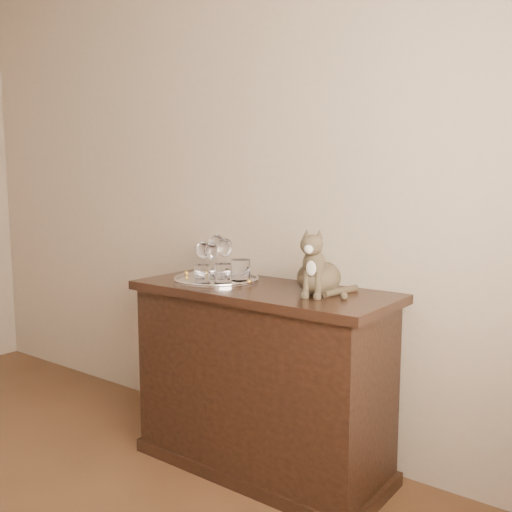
{
  "coord_description": "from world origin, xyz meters",
  "views": [
    {
      "loc": [
        2.07,
        -0.07,
        1.33
      ],
      "look_at": [
        0.56,
        1.95,
        0.99
      ],
      "focal_mm": 40.0,
      "sensor_mm": 36.0,
      "label": 1
    }
  ],
  "objects_px": {
    "wine_glass_c": "(203,259)",
    "wine_glass_d": "(211,261)",
    "tumbler_b": "(202,274)",
    "wine_glass_b": "(225,258)",
    "tumbler_c": "(241,270)",
    "sideboard": "(262,379)",
    "tray": "(216,280)",
    "wine_glass_a": "(217,255)",
    "tumbler_a": "(223,274)",
    "cat": "(319,261)"
  },
  "relations": [
    {
      "from": "wine_glass_c",
      "to": "wine_glass_d",
      "type": "distance_m",
      "value": 0.05
    },
    {
      "from": "wine_glass_c",
      "to": "tumbler_b",
      "type": "height_order",
      "value": "wine_glass_c"
    },
    {
      "from": "wine_glass_b",
      "to": "tumbler_c",
      "type": "height_order",
      "value": "wine_glass_b"
    },
    {
      "from": "wine_glass_b",
      "to": "wine_glass_c",
      "type": "height_order",
      "value": "wine_glass_b"
    },
    {
      "from": "tumbler_b",
      "to": "tumbler_c",
      "type": "distance_m",
      "value": 0.18
    },
    {
      "from": "wine_glass_c",
      "to": "tumbler_b",
      "type": "xyz_separation_m",
      "value": [
        0.1,
        -0.11,
        -0.05
      ]
    },
    {
      "from": "sideboard",
      "to": "tumbler_c",
      "type": "xyz_separation_m",
      "value": [
        -0.15,
        0.04,
        0.48
      ]
    },
    {
      "from": "wine_glass_b",
      "to": "tumbler_b",
      "type": "bearing_deg",
      "value": -84.92
    },
    {
      "from": "tray",
      "to": "wine_glass_d",
      "type": "relative_size",
      "value": 2.33
    },
    {
      "from": "wine_glass_a",
      "to": "tumbler_c",
      "type": "distance_m",
      "value": 0.2
    },
    {
      "from": "wine_glass_b",
      "to": "wine_glass_a",
      "type": "bearing_deg",
      "value": 164.82
    },
    {
      "from": "wine_glass_a",
      "to": "wine_glass_b",
      "type": "xyz_separation_m",
      "value": [
        0.07,
        -0.02,
        -0.01
      ]
    },
    {
      "from": "tray",
      "to": "wine_glass_c",
      "type": "relative_size",
      "value": 2.27
    },
    {
      "from": "tray",
      "to": "wine_glass_b",
      "type": "relative_size",
      "value": 2.12
    },
    {
      "from": "wine_glass_a",
      "to": "tumbler_c",
      "type": "xyz_separation_m",
      "value": [
        0.19,
        -0.04,
        -0.05
      ]
    },
    {
      "from": "wine_glass_a",
      "to": "wine_glass_d",
      "type": "xyz_separation_m",
      "value": [
        0.04,
        -0.08,
        -0.01
      ]
    },
    {
      "from": "wine_glass_a",
      "to": "wine_glass_c",
      "type": "bearing_deg",
      "value": -97.09
    },
    {
      "from": "sideboard",
      "to": "wine_glass_b",
      "type": "relative_size",
      "value": 6.36
    },
    {
      "from": "sideboard",
      "to": "tumbler_a",
      "type": "relative_size",
      "value": 13.46
    },
    {
      "from": "wine_glass_a",
      "to": "wine_glass_b",
      "type": "height_order",
      "value": "wine_glass_a"
    },
    {
      "from": "sideboard",
      "to": "tumbler_a",
      "type": "distance_m",
      "value": 0.51
    },
    {
      "from": "wine_glass_d",
      "to": "tumbler_a",
      "type": "distance_m",
      "value": 0.15
    },
    {
      "from": "tumbler_a",
      "to": "tumbler_c",
      "type": "xyz_separation_m",
      "value": [
        0.02,
        0.1,
        0.0
      ]
    },
    {
      "from": "tray",
      "to": "wine_glass_d",
      "type": "bearing_deg",
      "value": 176.5
    },
    {
      "from": "cat",
      "to": "wine_glass_d",
      "type": "bearing_deg",
      "value": 168.28
    },
    {
      "from": "sideboard",
      "to": "tray",
      "type": "bearing_deg",
      "value": -179.63
    },
    {
      "from": "wine_glass_b",
      "to": "tumbler_a",
      "type": "distance_m",
      "value": 0.17
    },
    {
      "from": "tray",
      "to": "tumbler_b",
      "type": "height_order",
      "value": "tumbler_b"
    },
    {
      "from": "tumbler_c",
      "to": "tumbler_b",
      "type": "bearing_deg",
      "value": -122.49
    },
    {
      "from": "sideboard",
      "to": "tumbler_c",
      "type": "height_order",
      "value": "tumbler_c"
    },
    {
      "from": "tray",
      "to": "wine_glass_a",
      "type": "xyz_separation_m",
      "value": [
        -0.07,
        0.08,
        0.1
      ]
    },
    {
      "from": "tumbler_b",
      "to": "cat",
      "type": "relative_size",
      "value": 0.3
    },
    {
      "from": "wine_glass_b",
      "to": "wine_glass_d",
      "type": "height_order",
      "value": "wine_glass_b"
    },
    {
      "from": "sideboard",
      "to": "cat",
      "type": "bearing_deg",
      "value": 4.89
    },
    {
      "from": "wine_glass_b",
      "to": "tumbler_c",
      "type": "bearing_deg",
      "value": -12.54
    },
    {
      "from": "wine_glass_b",
      "to": "wine_glass_d",
      "type": "distance_m",
      "value": 0.07
    },
    {
      "from": "wine_glass_c",
      "to": "cat",
      "type": "height_order",
      "value": "cat"
    },
    {
      "from": "wine_glass_c",
      "to": "cat",
      "type": "bearing_deg",
      "value": 2.52
    },
    {
      "from": "tumbler_c",
      "to": "wine_glass_a",
      "type": "bearing_deg",
      "value": 166.46
    },
    {
      "from": "tray",
      "to": "wine_glass_c",
      "type": "height_order",
      "value": "wine_glass_c"
    },
    {
      "from": "tray",
      "to": "wine_glass_a",
      "type": "bearing_deg",
      "value": 129.78
    },
    {
      "from": "cat",
      "to": "wine_glass_b",
      "type": "bearing_deg",
      "value": 161.84
    },
    {
      "from": "wine_glass_d",
      "to": "cat",
      "type": "height_order",
      "value": "cat"
    },
    {
      "from": "sideboard",
      "to": "wine_glass_c",
      "type": "xyz_separation_m",
      "value": [
        -0.35,
        -0.0,
        0.52
      ]
    },
    {
      "from": "tumbler_a",
      "to": "cat",
      "type": "bearing_deg",
      "value": 11.13
    },
    {
      "from": "wine_glass_a",
      "to": "wine_glass_c",
      "type": "relative_size",
      "value": 1.14
    },
    {
      "from": "wine_glass_a",
      "to": "cat",
      "type": "height_order",
      "value": "cat"
    },
    {
      "from": "tray",
      "to": "wine_glass_d",
      "type": "height_order",
      "value": "wine_glass_d"
    },
    {
      "from": "wine_glass_c",
      "to": "tumbler_c",
      "type": "relative_size",
      "value": 1.78
    },
    {
      "from": "tumbler_a",
      "to": "tumbler_c",
      "type": "height_order",
      "value": "tumbler_c"
    }
  ]
}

